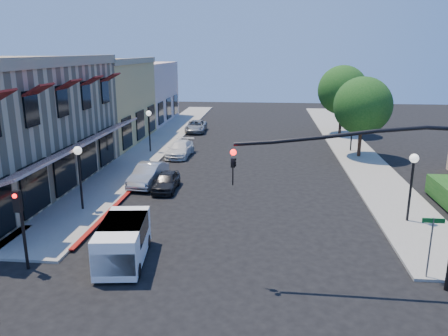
# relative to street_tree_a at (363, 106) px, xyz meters

# --- Properties ---
(ground) EXTENTS (120.00, 120.00, 0.00)m
(ground) POSITION_rel_street_tree_a_xyz_m (-8.80, -22.00, -4.19)
(ground) COLOR black
(ground) RESTS_ON ground
(sidewalk_left) EXTENTS (3.50, 50.00, 0.12)m
(sidewalk_left) POSITION_rel_street_tree_a_xyz_m (-17.55, 5.00, -4.13)
(sidewalk_left) COLOR gray
(sidewalk_left) RESTS_ON ground
(sidewalk_right) EXTENTS (3.50, 50.00, 0.12)m
(sidewalk_right) POSITION_rel_street_tree_a_xyz_m (-0.05, 5.00, -4.13)
(sidewalk_right) COLOR gray
(sidewalk_right) RESTS_ON ground
(curb_red_strip) EXTENTS (0.25, 10.00, 0.06)m
(curb_red_strip) POSITION_rel_street_tree_a_xyz_m (-15.70, -14.00, -4.19)
(curb_red_strip) COLOR maroon
(curb_red_strip) RESTS_ON ground
(yellow_stucco_building) EXTENTS (10.00, 12.00, 7.60)m
(yellow_stucco_building) POSITION_rel_street_tree_a_xyz_m (-24.30, 4.00, -0.39)
(yellow_stucco_building) COLOR tan
(yellow_stucco_building) RESTS_ON ground
(pink_stucco_building) EXTENTS (10.00, 12.00, 7.00)m
(pink_stucco_building) POSITION_rel_street_tree_a_xyz_m (-24.30, 16.00, -0.69)
(pink_stucco_building) COLOR #C09F91
(pink_stucco_building) RESTS_ON ground
(street_tree_a) EXTENTS (4.56, 4.56, 6.48)m
(street_tree_a) POSITION_rel_street_tree_a_xyz_m (0.00, 0.00, 0.00)
(street_tree_a) COLOR black
(street_tree_a) RESTS_ON ground
(street_tree_b) EXTENTS (4.94, 4.94, 7.02)m
(street_tree_b) POSITION_rel_street_tree_a_xyz_m (0.00, 10.00, 0.35)
(street_tree_b) COLOR black
(street_tree_b) RESTS_ON ground
(signal_mast_arm) EXTENTS (8.01, 0.39, 6.00)m
(signal_mast_arm) POSITION_rel_street_tree_a_xyz_m (-2.94, -20.50, -0.11)
(signal_mast_arm) COLOR black
(signal_mast_arm) RESTS_ON ground
(secondary_signal) EXTENTS (0.28, 0.42, 3.32)m
(secondary_signal) POSITION_rel_street_tree_a_xyz_m (-16.80, -20.59, -1.88)
(secondary_signal) COLOR black
(secondary_signal) RESTS_ON ground
(street_name_sign) EXTENTS (0.80, 0.06, 2.50)m
(street_name_sign) POSITION_rel_street_tree_a_xyz_m (-1.30, -19.80, -2.50)
(street_name_sign) COLOR #595B5E
(street_name_sign) RESTS_ON ground
(lamppost_left_near) EXTENTS (0.44, 0.44, 3.57)m
(lamppost_left_near) POSITION_rel_street_tree_a_xyz_m (-17.30, -14.00, -1.46)
(lamppost_left_near) COLOR black
(lamppost_left_near) RESTS_ON ground
(lamppost_left_far) EXTENTS (0.44, 0.44, 3.57)m
(lamppost_left_far) POSITION_rel_street_tree_a_xyz_m (-17.30, 0.00, -1.46)
(lamppost_left_far) COLOR black
(lamppost_left_far) RESTS_ON ground
(lamppost_right_near) EXTENTS (0.44, 0.44, 3.57)m
(lamppost_right_near) POSITION_rel_street_tree_a_xyz_m (-0.30, -14.00, -1.46)
(lamppost_right_near) COLOR black
(lamppost_right_near) RESTS_ON ground
(lamppost_right_far) EXTENTS (0.44, 0.44, 3.57)m
(lamppost_right_far) POSITION_rel_street_tree_a_xyz_m (-0.30, 2.00, -1.46)
(lamppost_right_far) COLOR black
(lamppost_right_far) RESTS_ON ground
(white_van) EXTENTS (2.15, 4.06, 1.72)m
(white_van) POSITION_rel_street_tree_a_xyz_m (-13.16, -19.56, -3.20)
(white_van) COLOR white
(white_van) RESTS_ON ground
(parked_car_a) EXTENTS (1.43, 3.43, 1.16)m
(parked_car_a) POSITION_rel_street_tree_a_xyz_m (-13.60, -10.00, -3.62)
(parked_car_a) COLOR black
(parked_car_a) RESTS_ON ground
(parked_car_b) EXTENTS (1.86, 4.30, 1.38)m
(parked_car_b) POSITION_rel_street_tree_a_xyz_m (-15.00, -9.00, -3.51)
(parked_car_b) COLOR #B4B7B9
(parked_car_b) RESTS_ON ground
(parked_car_c) EXTENTS (1.96, 4.35, 1.24)m
(parked_car_c) POSITION_rel_street_tree_a_xyz_m (-14.51, -1.08, -3.58)
(parked_car_c) COLOR silver
(parked_car_c) RESTS_ON ground
(parked_car_d) EXTENTS (2.19, 4.44, 1.21)m
(parked_car_d) POSITION_rel_street_tree_a_xyz_m (-15.00, 10.00, -3.59)
(parked_car_d) COLOR gray
(parked_car_d) RESTS_ON ground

